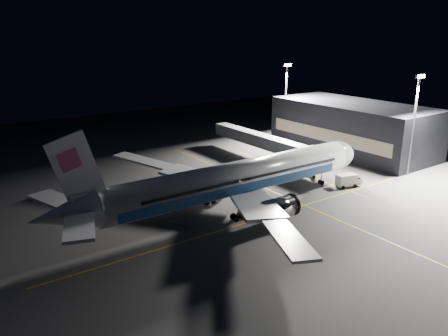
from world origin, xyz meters
TOP-DOWN VIEW (x-y plane):
  - ground at (0.00, 0.00)m, footprint 200.00×200.00m
  - guide_line_main at (10.00, 0.00)m, footprint 0.25×80.00m
  - guide_line_cross at (0.00, -6.00)m, footprint 70.00×0.25m
  - guide_line_side at (22.00, 10.00)m, footprint 0.25×40.00m
  - airliner at (-1.08, 0.00)m, footprint 61.48×54.22m
  - terminal at (45.98, 14.00)m, footprint 18.12×40.00m
  - jet_bridge at (22.00, 18.06)m, footprint 3.60×34.40m
  - floodlight_mast_north at (40.00, 31.99)m, footprint 2.40×0.68m
  - floodlight_mast_south at (40.00, -6.01)m, footprint 2.40×0.67m
  - service_truck at (23.66, -4.00)m, footprint 5.33×3.22m
  - baggage_tug at (-2.93, 8.62)m, footprint 2.56×2.11m
  - safety_cone_a at (5.37, 4.00)m, footprint 0.40×0.40m
  - safety_cone_b at (5.18, 14.00)m, footprint 0.42×0.42m
  - safety_cone_c at (-7.28, 4.86)m, footprint 0.42×0.42m

SIDE VIEW (x-z plane):
  - ground at x=0.00m, z-range 0.00..0.00m
  - guide_line_main at x=10.00m, z-range 0.00..0.01m
  - guide_line_cross at x=0.00m, z-range 0.00..0.01m
  - guide_line_side at x=22.00m, z-range 0.00..0.01m
  - safety_cone_a at x=5.37m, z-range 0.00..0.60m
  - safety_cone_c at x=-7.28m, z-range 0.00..0.63m
  - safety_cone_b at x=5.18m, z-range 0.00..0.63m
  - baggage_tug at x=-2.93m, z-range -0.07..1.70m
  - service_truck at x=23.66m, z-range 0.09..2.65m
  - jet_bridge at x=22.00m, z-range 1.43..7.73m
  - airliner at x=-1.08m, z-range -3.16..13.48m
  - terminal at x=45.98m, z-range 0.00..12.00m
  - floodlight_mast_north at x=40.00m, z-range 2.02..22.72m
  - floodlight_mast_south at x=40.00m, z-range 2.02..22.72m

